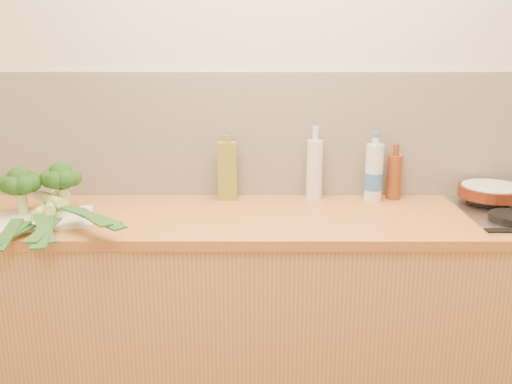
# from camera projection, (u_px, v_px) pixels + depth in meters

# --- Properties ---
(room_shell) EXTENTS (3.50, 3.50, 3.50)m
(room_shell) POSITION_uv_depth(u_px,v_px,m) (278.00, 135.00, 2.48)
(room_shell) COLOR beige
(room_shell) RESTS_ON ground
(counter) EXTENTS (3.20, 0.62, 0.90)m
(counter) POSITION_uv_depth(u_px,v_px,m) (279.00, 316.00, 2.39)
(counter) COLOR tan
(counter) RESTS_ON ground
(chopping_board) EXTENTS (0.42, 0.35, 0.01)m
(chopping_board) POSITION_uv_depth(u_px,v_px,m) (44.00, 219.00, 2.19)
(chopping_board) COLOR silver
(chopping_board) RESTS_ON counter
(broccoli_left) EXTENTS (0.16, 0.16, 0.19)m
(broccoli_left) POSITION_uv_depth(u_px,v_px,m) (20.00, 183.00, 2.21)
(broccoli_left) COLOR #A4C472
(broccoli_left) RESTS_ON chopping_board
(broccoli_right) EXTENTS (0.16, 0.16, 0.20)m
(broccoli_right) POSITION_uv_depth(u_px,v_px,m) (61.00, 178.00, 2.25)
(broccoli_right) COLOR #A4C472
(broccoli_right) RESTS_ON chopping_board
(leek_front) EXTENTS (0.11, 0.73, 0.04)m
(leek_front) POSITION_uv_depth(u_px,v_px,m) (38.00, 213.00, 2.17)
(leek_front) COLOR white
(leek_front) RESTS_ON chopping_board
(leek_mid) EXTENTS (0.22, 0.68, 0.04)m
(leek_mid) POSITION_uv_depth(u_px,v_px,m) (50.00, 210.00, 2.15)
(leek_mid) COLOR white
(leek_mid) RESTS_ON chopping_board
(leek_back) EXTENTS (0.50, 0.50, 0.04)m
(leek_back) POSITION_uv_depth(u_px,v_px,m) (63.00, 205.00, 2.16)
(leek_back) COLOR white
(leek_back) RESTS_ON chopping_board
(skillet) EXTENTS (0.39, 0.27, 0.05)m
(skillet) POSITION_uv_depth(u_px,v_px,m) (492.00, 191.00, 2.38)
(skillet) COLOR #4B190C
(skillet) RESTS_ON gas_hob
(oil_tin) EXTENTS (0.08, 0.05, 0.28)m
(oil_tin) POSITION_uv_depth(u_px,v_px,m) (227.00, 171.00, 2.44)
(oil_tin) COLOR olive
(oil_tin) RESTS_ON counter
(glass_bottle) EXTENTS (0.07, 0.07, 0.32)m
(glass_bottle) POSITION_uv_depth(u_px,v_px,m) (315.00, 168.00, 2.46)
(glass_bottle) COLOR silver
(glass_bottle) RESTS_ON counter
(amber_bottle) EXTENTS (0.06, 0.06, 0.24)m
(amber_bottle) POSITION_uv_depth(u_px,v_px,m) (394.00, 176.00, 2.47)
(amber_bottle) COLOR brown
(amber_bottle) RESTS_ON counter
(water_bottle) EXTENTS (0.08, 0.08, 0.28)m
(water_bottle) POSITION_uv_depth(u_px,v_px,m) (374.00, 174.00, 2.43)
(water_bottle) COLOR silver
(water_bottle) RESTS_ON counter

